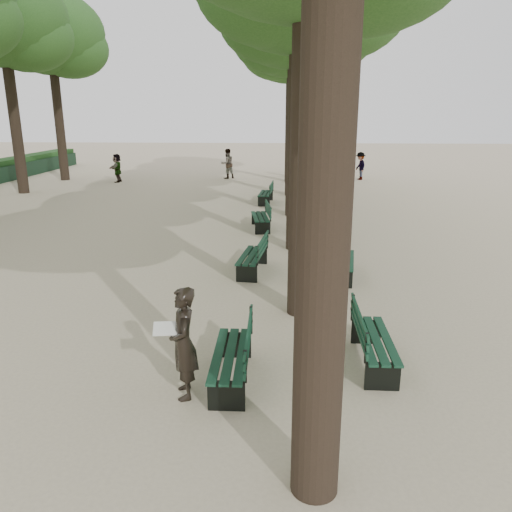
{
  "coord_description": "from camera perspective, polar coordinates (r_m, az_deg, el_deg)",
  "views": [
    {
      "loc": [
        1.1,
        -6.59,
        3.99
      ],
      "look_at": [
        0.6,
        3.0,
        1.2
      ],
      "focal_mm": 35.0,
      "sensor_mm": 36.0,
      "label": 1
    }
  ],
  "objects": [
    {
      "name": "ground",
      "position": [
        7.78,
        -5.77,
        -14.74
      ],
      "size": [
        120.0,
        120.0,
        0.0
      ],
      "primitive_type": "plane",
      "color": "#C5B595",
      "rests_on": "ground"
    },
    {
      "name": "tree_central_3",
      "position": [
        19.93,
        4.58,
        26.75
      ],
      "size": [
        6.0,
        6.0,
        9.95
      ],
      "color": "#33261C",
      "rests_on": "ground"
    },
    {
      "name": "tree_central_4",
      "position": [
        24.86,
        4.27,
        24.64
      ],
      "size": [
        6.0,
        6.0,
        9.95
      ],
      "color": "#33261C",
      "rests_on": "ground"
    },
    {
      "name": "tree_central_5",
      "position": [
        29.82,
        4.07,
        23.23
      ],
      "size": [
        6.0,
        6.0,
        9.95
      ],
      "color": "#33261C",
      "rests_on": "ground"
    },
    {
      "name": "tree_far_4",
      "position": [
        28.17,
        -27.08,
        23.07
      ],
      "size": [
        6.0,
        6.0,
        10.45
      ],
      "color": "#33261C",
      "rests_on": "ground"
    },
    {
      "name": "tree_far_5",
      "position": [
        32.62,
        -22.49,
        22.4
      ],
      "size": [
        6.0,
        6.0,
        10.45
      ],
      "color": "#33261C",
      "rests_on": "ground"
    },
    {
      "name": "bench_left_0",
      "position": [
        7.79,
        -2.85,
        -12.35
      ],
      "size": [
        0.59,
        1.81,
        0.92
      ],
      "color": "black",
      "rests_on": "ground"
    },
    {
      "name": "bench_left_1",
      "position": [
        12.78,
        -0.43,
        -0.71
      ],
      "size": [
        0.78,
        1.86,
        0.92
      ],
      "color": "black",
      "rests_on": "ground"
    },
    {
      "name": "bench_left_2",
      "position": [
        17.52,
        0.52,
        3.96
      ],
      "size": [
        0.8,
        1.86,
        0.92
      ],
      "color": "black",
      "rests_on": "ground"
    },
    {
      "name": "bench_left_3",
      "position": [
        22.58,
        1.1,
        6.73
      ],
      "size": [
        0.69,
        1.83,
        0.92
      ],
      "color": "black",
      "rests_on": "ground"
    },
    {
      "name": "bench_right_0",
      "position": [
        8.46,
        13.33,
        -10.34
      ],
      "size": [
        0.58,
        1.8,
        0.92
      ],
      "color": "black",
      "rests_on": "ground"
    },
    {
      "name": "bench_right_1",
      "position": [
        12.58,
        9.85,
        -1.22
      ],
      "size": [
        0.81,
        1.86,
        0.92
      ],
      "color": "black",
      "rests_on": "ground"
    },
    {
      "name": "bench_right_2",
      "position": [
        17.11,
        8.07,
        3.5
      ],
      "size": [
        0.73,
        1.84,
        0.92
      ],
      "color": "black",
      "rests_on": "ground"
    },
    {
      "name": "bench_right_3",
      "position": [
        22.62,
        6.88,
        6.64
      ],
      "size": [
        0.8,
        1.86,
        0.92
      ],
      "color": "black",
      "rests_on": "ground"
    },
    {
      "name": "man_with_map",
      "position": [
        7.25,
        -8.29,
        -9.83
      ],
      "size": [
        0.68,
        0.73,
        1.66
      ],
      "color": "black",
      "rests_on": "ground"
    },
    {
      "name": "pedestrian_e",
      "position": [
        30.53,
        -15.58,
        9.66
      ],
      "size": [
        0.34,
        1.52,
        1.63
      ],
      "primitive_type": "imported",
      "rotation": [
        0.0,
        0.0,
        4.72
      ],
      "color": "#262628",
      "rests_on": "ground"
    },
    {
      "name": "pedestrian_b",
      "position": [
        31.13,
        11.83,
        10.04
      ],
      "size": [
        0.54,
        1.11,
        1.64
      ],
      "primitive_type": "imported",
      "rotation": [
        0.0,
        0.0,
        4.92
      ],
      "color": "#262628",
      "rests_on": "ground"
    },
    {
      "name": "pedestrian_d",
      "position": [
        32.05,
        3.96,
        10.44
      ],
      "size": [
        0.49,
        0.82,
        1.57
      ],
      "primitive_type": "imported",
      "rotation": [
        0.0,
        0.0,
        4.96
      ],
      "color": "#262628",
      "rests_on": "ground"
    },
    {
      "name": "pedestrian_a",
      "position": [
        31.08,
        -3.31,
        10.48
      ],
      "size": [
        0.91,
        0.82,
        1.8
      ],
      "primitive_type": "imported",
      "rotation": [
        0.0,
        0.0,
        3.81
      ],
      "color": "#262628",
      "rests_on": "ground"
    },
    {
      "name": "pedestrian_c",
      "position": [
        30.39,
        7.07,
        10.22
      ],
      "size": [
        0.49,
        1.07,
        1.76
      ],
      "primitive_type": "imported",
      "rotation": [
        0.0,
        0.0,
        4.58
      ],
      "color": "#262628",
      "rests_on": "ground"
    }
  ]
}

